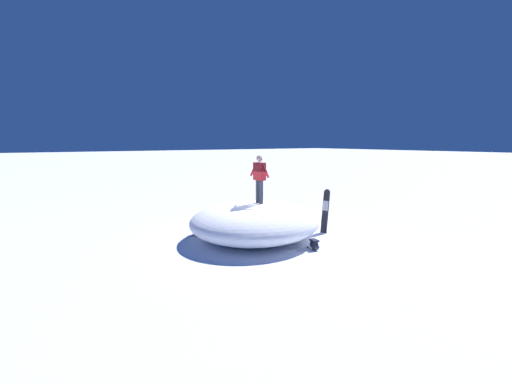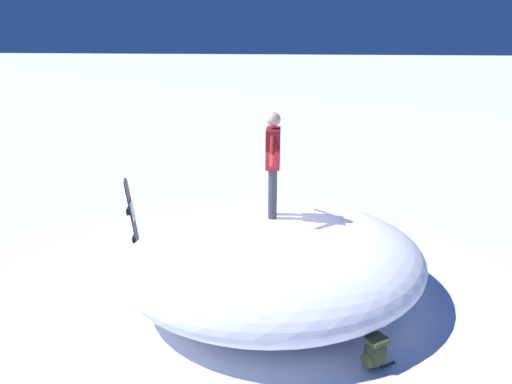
# 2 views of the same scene
# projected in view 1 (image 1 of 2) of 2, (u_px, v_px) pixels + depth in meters

# --- Properties ---
(ground) EXTENTS (240.00, 240.00, 0.00)m
(ground) POSITION_uv_depth(u_px,v_px,m) (252.00, 239.00, 12.76)
(ground) COLOR white
(snow_mound) EXTENTS (6.61, 6.45, 1.35)m
(snow_mound) POSITION_uv_depth(u_px,v_px,m) (255.00, 221.00, 12.66)
(snow_mound) COLOR white
(snow_mound) RESTS_ON ground
(snowboarder_standing) EXTENTS (0.26, 1.05, 1.73)m
(snowboarder_standing) POSITION_uv_depth(u_px,v_px,m) (259.00, 176.00, 12.32)
(snowboarder_standing) COLOR #333842
(snowboarder_standing) RESTS_ON snow_mound
(snowboard_primary_upright) EXTENTS (0.27, 0.31, 1.72)m
(snowboard_primary_upright) POSITION_uv_depth(u_px,v_px,m) (326.00, 210.00, 13.55)
(snowboard_primary_upright) COLOR black
(snowboard_primary_upright) RESTS_ON ground
(backpack_near) EXTENTS (0.30, 0.56, 0.35)m
(backpack_near) POSITION_uv_depth(u_px,v_px,m) (314.00, 245.00, 11.47)
(backpack_near) COLOR #1E2333
(backpack_near) RESTS_ON ground
(backpack_far) EXTENTS (0.50, 0.47, 0.47)m
(backpack_far) POSITION_uv_depth(u_px,v_px,m) (197.00, 229.00, 13.28)
(backpack_far) COLOR #383D23
(backpack_far) RESTS_ON ground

